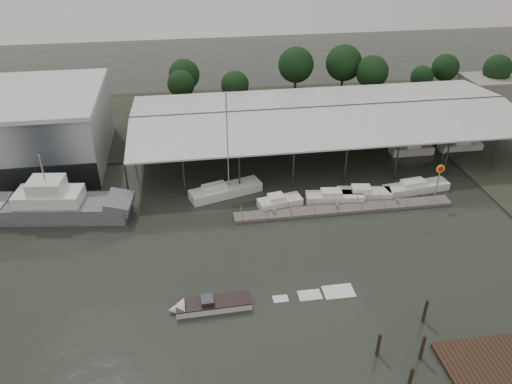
{
  "coord_description": "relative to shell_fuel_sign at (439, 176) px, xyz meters",
  "views": [
    {
      "loc": [
        -3.83,
        -40.65,
        34.51
      ],
      "look_at": [
        4.03,
        11.96,
        2.5
      ],
      "focal_mm": 35.0,
      "sensor_mm": 36.0,
      "label": 1
    }
  ],
  "objects": [
    {
      "name": "storage_warehouse",
      "position": [
        -55.0,
        19.95,
        1.36
      ],
      "size": [
        24.5,
        20.5,
        10.5
      ],
      "color": "#9BA0A5",
      "rests_on": "ground"
    },
    {
      "name": "white_sailboat",
      "position": [
        -26.59,
        6.02,
        -3.26
      ],
      "size": [
        9.97,
        5.3,
        14.39
      ],
      "rotation": [
        0.0,
        0.0,
        0.3
      ],
      "color": "silver",
      "rests_on": "ground"
    },
    {
      "name": "grey_trawler",
      "position": [
        -46.98,
        3.93,
        -2.35
      ],
      "size": [
        17.74,
        6.75,
        8.84
      ],
      "rotation": [
        0.0,
        0.0,
        -0.13
      ],
      "color": "slate",
      "rests_on": "ground"
    },
    {
      "name": "moored_cruiser_0",
      "position": [
        -19.9,
        2.23,
        -3.31
      ],
      "size": [
        5.9,
        3.21,
        1.7
      ],
      "rotation": [
        0.0,
        0.0,
        0.19
      ],
      "color": "silver",
      "rests_on": "ground"
    },
    {
      "name": "distant_commercial_buildings",
      "position": [
        32.03,
        34.7,
        -2.08
      ],
      "size": [
        22.0,
        8.0,
        4.0
      ],
      "color": "gray",
      "rests_on": "ground"
    },
    {
      "name": "ground",
      "position": [
        -27.0,
        -9.99,
        -3.93
      ],
      "size": [
        200.0,
        200.0,
        0.0
      ],
      "primitive_type": "plane",
      "color": "#252B23",
      "rests_on": "ground"
    },
    {
      "name": "covered_boat_shed",
      "position": [
        -10.0,
        18.01,
        2.2
      ],
      "size": [
        58.24,
        24.0,
        6.96
      ],
      "color": "white",
      "rests_on": "ground"
    },
    {
      "name": "speedboat_underway",
      "position": [
        -30.27,
        -14.82,
        -3.53
      ],
      "size": [
        18.95,
        2.77,
        2.0
      ],
      "rotation": [
        0.0,
        0.0,
        3.17
      ],
      "color": "silver",
      "rests_on": "ground"
    },
    {
      "name": "moored_cruiser_3",
      "position": [
        -1.12,
        3.19,
        -3.31
      ],
      "size": [
        9.24,
        3.35,
        1.7
      ],
      "rotation": [
        0.0,
        0.0,
        0.13
      ],
      "color": "silver",
      "rests_on": "ground"
    },
    {
      "name": "shell_fuel_sign",
      "position": [
        0.0,
        0.0,
        0.0
      ],
      "size": [
        1.1,
        0.18,
        5.55
      ],
      "color": "gray",
      "rests_on": "ground"
    },
    {
      "name": "mooring_pilings",
      "position": [
        -13.11,
        -24.86,
        -2.93
      ],
      "size": [
        5.98,
        9.52,
        3.32
      ],
      "color": "#322719",
      "rests_on": "ground"
    },
    {
      "name": "land_strip_far",
      "position": [
        -27.0,
        32.01,
        -3.83
      ],
      "size": [
        140.0,
        30.0,
        0.3
      ],
      "color": "#313729",
      "rests_on": "ground"
    },
    {
      "name": "floating_dock",
      "position": [
        -12.0,
        0.01,
        -3.72
      ],
      "size": [
        28.0,
        2.0,
        1.4
      ],
      "color": "slate",
      "rests_on": "ground"
    },
    {
      "name": "horizon_tree_line",
      "position": [
        -3.61,
        38.1,
        1.95
      ],
      "size": [
        65.8,
        10.55,
        10.26
      ],
      "color": "black",
      "rests_on": "ground"
    },
    {
      "name": "moored_cruiser_2",
      "position": [
        -8.53,
        2.69,
        -3.31
      ],
      "size": [
        7.21,
        3.3,
        1.7
      ],
      "rotation": [
        0.0,
        0.0,
        -0.16
      ],
      "color": "silver",
      "rests_on": "ground"
    },
    {
      "name": "moored_cruiser_1",
      "position": [
        -12.66,
        2.34,
        -3.31
      ],
      "size": [
        7.63,
        3.04,
        1.7
      ],
      "rotation": [
        0.0,
        0.0,
        -0.12
      ],
      "color": "silver",
      "rests_on": "ground"
    }
  ]
}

